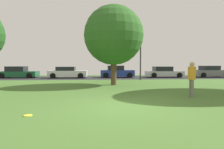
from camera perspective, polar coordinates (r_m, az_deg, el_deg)
ground_plane at (r=7.35m, az=2.92°, el=-9.95°), size 44.00×44.00×0.00m
road_strip at (r=23.18m, az=-1.98°, el=-0.94°), size 44.00×6.40×0.01m
oak_tree_left at (r=15.13m, az=0.51°, el=11.90°), size 4.73×4.73×6.34m
person_thrower at (r=10.21m, az=23.26°, el=-0.81°), size 0.33×0.30×1.79m
frisbee_disc at (r=6.72m, az=-24.39°, el=-11.38°), size 0.27×0.27×0.03m
parked_car_green at (r=25.37m, az=-26.84°, el=0.51°), size 4.49×2.03×1.40m
parked_car_white at (r=23.19m, az=-13.45°, el=0.54°), size 4.55×2.10×1.36m
parked_car_blue at (r=23.27m, az=1.48°, el=0.75°), size 4.15×1.97×1.49m
parked_car_silver at (r=24.57m, az=15.59°, el=0.64°), size 4.57×2.09×1.37m
parked_car_grey at (r=26.98m, az=27.96°, el=0.70°), size 4.26×2.04×1.47m
street_lamp_post at (r=19.81m, az=8.74°, el=4.83°), size 0.14×0.14×4.50m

